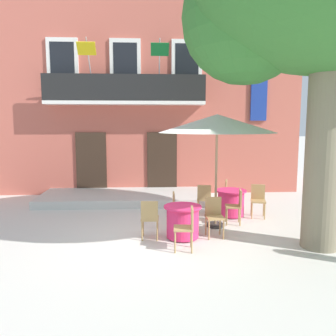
{
  "coord_description": "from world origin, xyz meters",
  "views": [
    {
      "loc": [
        -0.09,
        -7.54,
        2.63
      ],
      "look_at": [
        0.49,
        2.49,
        1.3
      ],
      "focal_mm": 36.22,
      "sensor_mm": 36.0,
      "label": 1
    }
  ],
  "objects_px": {
    "cafe_chair_middle_2": "(214,214)",
    "cafe_chair_near_tree_2": "(258,198)",
    "cafe_chair_near_tree_3": "(229,193)",
    "cafe_chair_middle_1": "(187,226)",
    "cafe_chair_middle_3": "(178,208)",
    "cafe_chair_middle_0": "(150,217)",
    "cafe_chair_near_tree_0": "(204,198)",
    "cafe_umbrella": "(217,124)",
    "cafe_table_middle": "(183,222)",
    "cafe_table_near_tree": "(231,203)",
    "cafe_chair_near_tree_1": "(236,204)"
  },
  "relations": [
    {
      "from": "cafe_table_near_tree",
      "to": "cafe_chair_near_tree_2",
      "type": "distance_m",
      "value": 0.77
    },
    {
      "from": "cafe_chair_middle_2",
      "to": "cafe_chair_middle_1",
      "type": "bearing_deg",
      "value": -130.53
    },
    {
      "from": "cafe_chair_middle_3",
      "to": "cafe_chair_near_tree_1",
      "type": "bearing_deg",
      "value": 9.77
    },
    {
      "from": "cafe_table_middle",
      "to": "cafe_chair_middle_0",
      "type": "height_order",
      "value": "cafe_chair_middle_0"
    },
    {
      "from": "cafe_chair_middle_3",
      "to": "cafe_umbrella",
      "type": "bearing_deg",
      "value": 4.05
    },
    {
      "from": "cafe_chair_near_tree_0",
      "to": "cafe_chair_middle_1",
      "type": "distance_m",
      "value": 2.72
    },
    {
      "from": "cafe_chair_near_tree_1",
      "to": "cafe_chair_middle_3",
      "type": "height_order",
      "value": "same"
    },
    {
      "from": "cafe_chair_middle_1",
      "to": "cafe_chair_middle_2",
      "type": "height_order",
      "value": "same"
    },
    {
      "from": "cafe_table_near_tree",
      "to": "cafe_chair_middle_2",
      "type": "height_order",
      "value": "cafe_chair_middle_2"
    },
    {
      "from": "cafe_chair_middle_1",
      "to": "cafe_table_near_tree",
      "type": "bearing_deg",
      "value": 58.66
    },
    {
      "from": "cafe_chair_middle_3",
      "to": "cafe_chair_middle_0",
      "type": "bearing_deg",
      "value": -131.76
    },
    {
      "from": "cafe_chair_middle_2",
      "to": "cafe_chair_near_tree_2",
      "type": "bearing_deg",
      "value": 45.18
    },
    {
      "from": "cafe_chair_near_tree_2",
      "to": "cafe_chair_middle_2",
      "type": "relative_size",
      "value": 1.0
    },
    {
      "from": "cafe_chair_near_tree_0",
      "to": "cafe_umbrella",
      "type": "relative_size",
      "value": 0.31
    },
    {
      "from": "cafe_table_middle",
      "to": "cafe_umbrella",
      "type": "distance_m",
      "value": 2.54
    },
    {
      "from": "cafe_chair_near_tree_1",
      "to": "cafe_chair_near_tree_3",
      "type": "xyz_separation_m",
      "value": [
        0.18,
        1.49,
        0.0
      ]
    },
    {
      "from": "cafe_chair_near_tree_3",
      "to": "cafe_chair_middle_1",
      "type": "xyz_separation_m",
      "value": [
        -1.67,
        -3.27,
        0.0
      ]
    },
    {
      "from": "cafe_chair_near_tree_2",
      "to": "cafe_chair_middle_3",
      "type": "xyz_separation_m",
      "value": [
        -2.35,
        -0.91,
        0.0
      ]
    },
    {
      "from": "cafe_chair_near_tree_3",
      "to": "cafe_chair_near_tree_2",
      "type": "bearing_deg",
      "value": -54.31
    },
    {
      "from": "cafe_table_near_tree",
      "to": "cafe_chair_near_tree_1",
      "type": "height_order",
      "value": "cafe_chair_near_tree_1"
    },
    {
      "from": "cafe_chair_middle_2",
      "to": "cafe_umbrella",
      "type": "relative_size",
      "value": 0.31
    },
    {
      "from": "cafe_chair_near_tree_2",
      "to": "cafe_chair_near_tree_3",
      "type": "distance_m",
      "value": 1.05
    },
    {
      "from": "cafe_table_near_tree",
      "to": "cafe_chair_near_tree_0",
      "type": "bearing_deg",
      "value": 173.95
    },
    {
      "from": "cafe_chair_near_tree_0",
      "to": "cafe_chair_near_tree_1",
      "type": "xyz_separation_m",
      "value": [
        0.7,
        -0.83,
        0.0
      ]
    },
    {
      "from": "cafe_chair_middle_1",
      "to": "cafe_chair_middle_2",
      "type": "xyz_separation_m",
      "value": [
        0.73,
        0.86,
        0.0
      ]
    },
    {
      "from": "cafe_table_near_tree",
      "to": "cafe_chair_middle_0",
      "type": "relative_size",
      "value": 0.95
    },
    {
      "from": "cafe_chair_middle_0",
      "to": "cafe_chair_middle_3",
      "type": "relative_size",
      "value": 1.0
    },
    {
      "from": "cafe_chair_near_tree_0",
      "to": "cafe_chair_middle_3",
      "type": "height_order",
      "value": "same"
    },
    {
      "from": "cafe_table_middle",
      "to": "cafe_chair_near_tree_0",
      "type": "bearing_deg",
      "value": 66.53
    },
    {
      "from": "cafe_chair_middle_1",
      "to": "cafe_chair_middle_3",
      "type": "distance_m",
      "value": 1.51
    },
    {
      "from": "cafe_chair_near_tree_0",
      "to": "cafe_chair_middle_3",
      "type": "relative_size",
      "value": 1.0
    },
    {
      "from": "cafe_chair_middle_1",
      "to": "cafe_chair_near_tree_0",
      "type": "bearing_deg",
      "value": 73.16
    },
    {
      "from": "cafe_table_near_tree",
      "to": "cafe_chair_near_tree_3",
      "type": "xyz_separation_m",
      "value": [
        0.14,
        0.74,
        0.14
      ]
    },
    {
      "from": "cafe_chair_near_tree_0",
      "to": "cafe_table_near_tree",
      "type": "bearing_deg",
      "value": -6.05
    },
    {
      "from": "cafe_umbrella",
      "to": "cafe_chair_middle_3",
      "type": "bearing_deg",
      "value": -175.95
    },
    {
      "from": "cafe_chair_near_tree_3",
      "to": "cafe_chair_middle_0",
      "type": "bearing_deg",
      "value": -133.72
    },
    {
      "from": "cafe_table_middle",
      "to": "cafe_chair_middle_3",
      "type": "relative_size",
      "value": 0.95
    },
    {
      "from": "cafe_table_middle",
      "to": "cafe_chair_middle_1",
      "type": "xyz_separation_m",
      "value": [
        0.02,
        -0.75,
        0.14
      ]
    },
    {
      "from": "cafe_chair_middle_3",
      "to": "cafe_chair_near_tree_0",
      "type": "bearing_deg",
      "value": 52.3
    },
    {
      "from": "cafe_table_near_tree",
      "to": "cafe_chair_middle_2",
      "type": "relative_size",
      "value": 0.95
    },
    {
      "from": "cafe_chair_near_tree_0",
      "to": "cafe_chair_middle_2",
      "type": "relative_size",
      "value": 1.0
    },
    {
      "from": "cafe_chair_near_tree_0",
      "to": "cafe_table_middle",
      "type": "distance_m",
      "value": 2.02
    },
    {
      "from": "cafe_chair_near_tree_0",
      "to": "cafe_chair_middle_2",
      "type": "height_order",
      "value": "same"
    },
    {
      "from": "cafe_table_middle",
      "to": "cafe_chair_near_tree_1",
      "type": "bearing_deg",
      "value": 34.08
    },
    {
      "from": "cafe_chair_near_tree_2",
      "to": "cafe_chair_middle_1",
      "type": "distance_m",
      "value": 3.33
    },
    {
      "from": "cafe_chair_middle_1",
      "to": "cafe_table_middle",
      "type": "bearing_deg",
      "value": 91.19
    },
    {
      "from": "cafe_table_middle",
      "to": "cafe_umbrella",
      "type": "xyz_separation_m",
      "value": [
        0.92,
        0.82,
        2.22
      ]
    },
    {
      "from": "cafe_chair_near_tree_0",
      "to": "cafe_umbrella",
      "type": "height_order",
      "value": "cafe_umbrella"
    },
    {
      "from": "cafe_chair_near_tree_2",
      "to": "cafe_chair_middle_3",
      "type": "relative_size",
      "value": 1.0
    },
    {
      "from": "cafe_umbrella",
      "to": "cafe_chair_middle_0",
      "type": "bearing_deg",
      "value": -152.82
    }
  ]
}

